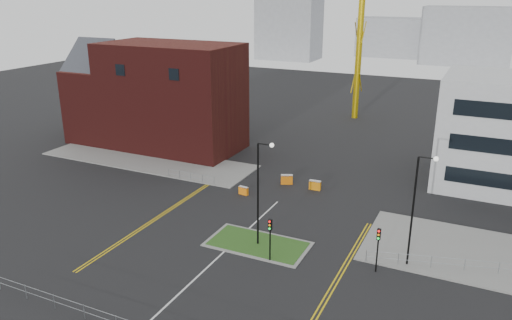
{
  "coord_description": "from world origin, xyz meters",
  "views": [
    {
      "loc": [
        17.99,
        -26.15,
        20.55
      ],
      "look_at": [
        -1.38,
        14.78,
        5.0
      ],
      "focal_mm": 35.0,
      "sensor_mm": 36.0,
      "label": 1
    }
  ],
  "objects": [
    {
      "name": "traffic_light_island",
      "position": [
        4.0,
        5.98,
        2.57
      ],
      "size": [
        0.28,
        0.33,
        3.65
      ],
      "color": "black",
      "rests_on": "ground"
    },
    {
      "name": "centre_line",
      "position": [
        0.0,
        2.0,
        0.01
      ],
      "size": [
        0.15,
        30.0,
        0.01
      ],
      "primitive_type": "cube",
      "color": "silver",
      "rests_on": "ground"
    },
    {
      "name": "yellow_right_b",
      "position": [
        9.8,
        6.0,
        0.01
      ],
      "size": [
        0.12,
        20.0,
        0.01
      ],
      "primitive_type": "cube",
      "color": "gold",
      "rests_on": "ground"
    },
    {
      "name": "ground",
      "position": [
        0.0,
        0.0,
        0.0
      ],
      "size": [
        200.0,
        200.0,
        0.0
      ],
      "primitive_type": "plane",
      "color": "black",
      "rests_on": "ground"
    },
    {
      "name": "railing_left",
      "position": [
        -11.0,
        18.0,
        0.74
      ],
      "size": [
        6.05,
        0.05,
        1.1
      ],
      "color": "gray",
      "rests_on": "ground"
    },
    {
      "name": "island_kerb",
      "position": [
        2.0,
        8.0,
        0.04
      ],
      "size": [
        8.6,
        4.6,
        0.08
      ],
      "primitive_type": "cube",
      "color": "slate",
      "rests_on": "ground"
    },
    {
      "name": "skyline_a",
      "position": [
        -40.0,
        120.0,
        11.0
      ],
      "size": [
        18.0,
        12.0,
        22.0
      ],
      "primitive_type": "cube",
      "color": "gray",
      "rests_on": "ground"
    },
    {
      "name": "railing_right",
      "position": [
        20.5,
        11.5,
        0.78
      ],
      "size": [
        19.05,
        5.05,
        1.1
      ],
      "color": "gray",
      "rests_on": "ground"
    },
    {
      "name": "yellow_left_b",
      "position": [
        -8.7,
        10.0,
        0.01
      ],
      "size": [
        0.12,
        24.0,
        0.01
      ],
      "primitive_type": "cube",
      "color": "gold",
      "rests_on": "ground"
    },
    {
      "name": "yellow_right_a",
      "position": [
        9.5,
        6.0,
        0.01
      ],
      "size": [
        0.12,
        20.0,
        0.01
      ],
      "primitive_type": "cube",
      "color": "gold",
      "rests_on": "ground"
    },
    {
      "name": "traffic_light_right",
      "position": [
        12.0,
        7.98,
        2.57
      ],
      "size": [
        0.28,
        0.33,
        3.65
      ],
      "color": "black",
      "rests_on": "ground"
    },
    {
      "name": "barrier_mid",
      "position": [
        -4.0,
        17.23,
        0.48
      ],
      "size": [
        1.09,
        0.51,
        0.88
      ],
      "color": "orange",
      "rests_on": "ground"
    },
    {
      "name": "barrier_right",
      "position": [
        2.38,
        21.73,
        0.57
      ],
      "size": [
        1.27,
        0.48,
        1.05
      ],
      "color": "orange",
      "rests_on": "ground"
    },
    {
      "name": "yellow_left_a",
      "position": [
        -9.0,
        10.0,
        0.01
      ],
      "size": [
        0.12,
        24.0,
        0.01
      ],
      "primitive_type": "cube",
      "color": "gold",
      "rests_on": "ground"
    },
    {
      "name": "pavement_left",
      "position": [
        -20.0,
        22.0,
        0.06
      ],
      "size": [
        28.0,
        8.0,
        0.12
      ],
      "primitive_type": "cube",
      "color": "slate",
      "rests_on": "ground"
    },
    {
      "name": "skyline_d",
      "position": [
        -8.0,
        140.0,
        6.0
      ],
      "size": [
        30.0,
        12.0,
        12.0
      ],
      "primitive_type": "cube",
      "color": "gray",
      "rests_on": "ground"
    },
    {
      "name": "brick_building",
      "position": [
        -22.97,
        28.0,
        6.85
      ],
      "size": [
        24.2,
        10.07,
        14.24
      ],
      "color": "#461311",
      "rests_on": "ground"
    },
    {
      "name": "streetlamp_right_near",
      "position": [
        14.22,
        10.0,
        5.41
      ],
      "size": [
        1.46,
        0.36,
        9.18
      ],
      "color": "black",
      "rests_on": "ground"
    },
    {
      "name": "grass_island",
      "position": [
        2.0,
        8.0,
        0.06
      ],
      "size": [
        8.0,
        4.0,
        0.12
      ],
      "primitive_type": "cube",
      "color": "#234416",
      "rests_on": "ground"
    },
    {
      "name": "skyline_b",
      "position": [
        10.0,
        130.0,
        8.0
      ],
      "size": [
        24.0,
        12.0,
        16.0
      ],
      "primitive_type": "cube",
      "color": "gray",
      "rests_on": "ground"
    },
    {
      "name": "streetlamp_island",
      "position": [
        2.22,
        8.0,
        5.41
      ],
      "size": [
        1.46,
        0.36,
        9.18
      ],
      "color": "black",
      "rests_on": "ground"
    },
    {
      "name": "barrier_left",
      "position": [
        -1.0,
        21.96,
        0.59
      ],
      "size": [
        1.36,
        0.91,
        1.09
      ],
      "color": "orange",
      "rests_on": "ground"
    }
  ]
}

